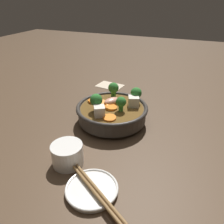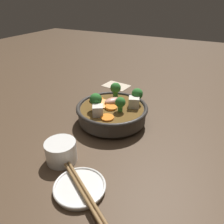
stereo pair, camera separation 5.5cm
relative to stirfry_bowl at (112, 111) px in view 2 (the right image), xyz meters
The scene contains 6 objects.
ground_plane 0.04m from the stirfry_bowl, 80.42° to the left, with size 3.00×3.00×0.00m, color #4C3826.
stirfry_bowl is the anchor object (origin of this frame).
side_saucer 0.28m from the stirfry_bowl, 103.41° to the left, with size 0.11×0.11×0.01m.
tea_cup 0.22m from the stirfry_bowl, 83.11° to the left, with size 0.08×0.08×0.05m.
napkin 0.30m from the stirfry_bowl, 66.15° to the right, with size 0.12×0.09×0.00m.
chopsticks_pair 0.28m from the stirfry_bowl, 103.41° to the left, with size 0.19×0.13×0.01m.
Camera 2 is at (-0.27, 0.53, 0.36)m, focal length 35.00 mm.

